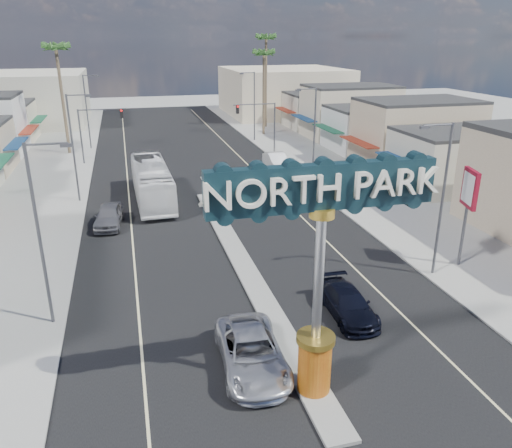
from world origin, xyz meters
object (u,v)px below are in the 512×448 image
streetlight_l_far (88,108)px  suv_left (252,352)px  streetlight_l_near (42,228)px  streetlight_r_far (253,103)px  palm_right_mid (264,57)px  bank_pylon_sign (469,194)px  traffic_signal_right (260,118)px  car_parked_left (109,216)px  palm_left_far (56,53)px  suv_right (348,303)px  car_parked_right (277,161)px  streetlight_r_near (441,193)px  traffic_signal_left (97,125)px  gateway_sign (320,256)px  palm_right_far (266,43)px  city_bus (152,182)px  streetlight_l_mid (74,143)px  streetlight_r_mid (313,132)px

streetlight_l_far → suv_left: bearing=-80.0°
streetlight_l_near → streetlight_r_far: size_ratio=1.00×
palm_right_mid → bank_pylon_sign: palm_right_mid is taller
traffic_signal_right → car_parked_left: traffic_signal_right is taller
palm_left_far → suv_right: bearing=-68.7°
car_parked_right → streetlight_r_near: bearing=-86.1°
traffic_signal_left → palm_right_mid: (22.18, 12.01, 6.33)m
suv_left → traffic_signal_right: bearing=77.6°
gateway_sign → streetlight_r_near: (10.43, 8.02, -0.86)m
car_parked_right → bank_pylon_sign: bearing=-80.8°
palm_right_mid → suv_left: bearing=-106.1°
traffic_signal_right → bank_pylon_sign: bank_pylon_sign is taller
gateway_sign → traffic_signal_left: bearing=102.3°
gateway_sign → streetlight_r_near: gateway_sign is taller
car_parked_left → palm_right_mid: bearing=63.5°
palm_right_far → city_bus: (-19.49, -33.21, -10.73)m
city_bus → streetlight_l_far: bearing=103.0°
palm_left_far → car_parked_left: 29.14m
streetlight_r_far → palm_left_far: size_ratio=0.69×
streetlight_l_far → car_parked_right: streetlight_l_far is taller
palm_right_far → bank_pylon_sign: 51.97m
traffic_signal_right → streetlight_l_mid: (-19.62, -13.99, 0.79)m
streetlight_r_mid → car_parked_left: (-18.48, -6.65, -4.26)m
gateway_sign → car_parked_left: bearing=110.6°
palm_right_far → suv_right: bearing=-101.6°
streetlight_l_near → streetlight_r_near: same height
streetlight_r_near → suv_left: bearing=-154.6°
gateway_sign → traffic_signal_right: bearing=77.7°
palm_left_far → car_parked_right: size_ratio=2.50×
streetlight_l_near → city_bus: bearing=72.5°
streetlight_r_near → car_parked_left: bearing=144.2°
streetlight_r_near → palm_left_far: bearing=120.4°
streetlight_l_near → suv_right: size_ratio=1.90×
suv_right → car_parked_left: (-11.80, 16.32, 0.12)m
traffic_signal_right → streetlight_r_near: streetlight_r_near is taller
streetlight_r_far → palm_right_mid: 7.30m
streetlight_r_near → suv_right: streetlight_r_near is taller
traffic_signal_left → city_bus: 16.13m
streetlight_l_far → streetlight_r_far: bearing=0.0°
gateway_sign → palm_right_mid: (13.00, 54.02, 4.67)m
traffic_signal_right → palm_right_far: size_ratio=0.43×
streetlight_r_near → palm_left_far: (-23.43, 40.00, 6.43)m
car_parked_right → traffic_signal_left: bearing=157.8°
streetlight_r_far → palm_right_far: palm_right_far is taller
streetlight_r_near → palm_right_mid: (2.57, 46.00, 5.54)m
gateway_sign → suv_right: 8.18m
suv_left → car_parked_right: (10.96, 32.26, 0.08)m
traffic_signal_right → car_parked_right: bearing=-91.7°
streetlight_l_far → palm_right_mid: bearing=9.7°
streetlight_l_near → car_parked_left: bearing=79.9°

